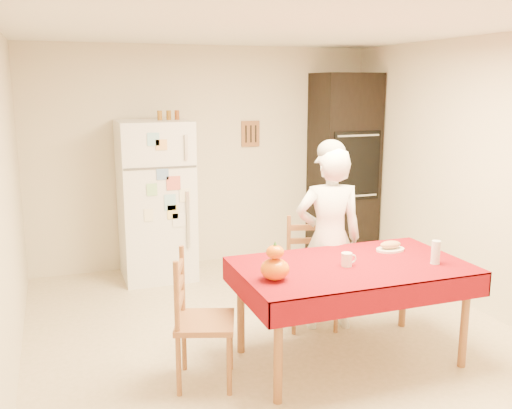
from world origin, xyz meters
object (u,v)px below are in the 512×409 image
refrigerator (156,200)px  coffee_mug (347,259)px  chair_left (196,315)px  seated_woman (329,239)px  bread_plate (390,250)px  oven_cabinet (344,167)px  dining_table (351,273)px  pumpkin_lower (275,269)px  wine_glass (436,252)px  chair_far (311,267)px

refrigerator → coffee_mug: (0.97, -2.46, -0.04)m
chair_left → seated_woman: size_ratio=0.60×
chair_left → seated_woman: (1.29, 0.55, 0.28)m
bread_plate → seated_woman: bearing=131.3°
oven_cabinet → chair_left: (-2.43, -2.42, -0.59)m
oven_cabinet → bread_plate: size_ratio=9.17×
dining_table → refrigerator: bearing=112.9°
refrigerator → pumpkin_lower: size_ratio=8.49×
chair_left → wine_glass: size_ratio=5.40×
chair_far → seated_woman: 0.32m
oven_cabinet → seated_woman: size_ratio=1.40×
oven_cabinet → chair_far: size_ratio=2.32×
coffee_mug → pumpkin_lower: (-0.60, -0.10, 0.02)m
refrigerator → chair_far: refrigerator is taller
coffee_mug → wine_glass: (0.65, -0.17, 0.04)m
chair_left → seated_woman: 1.43m
coffee_mug → wine_glass: 0.67m
pumpkin_lower → bread_plate: (1.13, 0.33, -0.07)m
wine_glass → bread_plate: wine_glass is taller
oven_cabinet → pumpkin_lower: 3.24m
oven_cabinet → chair_left: oven_cabinet is taller
oven_cabinet → chair_far: bearing=-125.4°
chair_far → chair_left: size_ratio=1.00×
oven_cabinet → dining_table: oven_cabinet is taller
coffee_mug → dining_table: bearing=25.3°
seated_woman → bread_plate: size_ratio=6.54×
refrigerator → seated_woman: 2.16m
seated_woman → chair_left: bearing=35.5°
oven_cabinet → coffee_mug: bearing=-117.6°
chair_left → coffee_mug: 1.16m
chair_left → oven_cabinet: bearing=-26.7°
bread_plate → chair_far: bearing=130.4°
chair_left → dining_table: bearing=-74.3°
bread_plate → refrigerator: bearing=123.8°
chair_far → coffee_mug: bearing=-81.0°
seated_woman → wine_glass: 0.93m
chair_far → pumpkin_lower: 1.14m
oven_cabinet → refrigerator: bearing=-178.8°
refrigerator → dining_table: 2.64m
chair_far → wine_glass: bearing=-43.9°
dining_table → bread_plate: 0.51m
coffee_mug → seated_woman: bearing=74.5°
chair_far → chair_left: same height
chair_far → chair_left: bearing=-136.0°
chair_far → coffee_mug: size_ratio=9.50×
refrigerator → coffee_mug: size_ratio=17.00×
refrigerator → bread_plate: (1.49, -2.22, -0.08)m
refrigerator → chair_far: size_ratio=1.79×
refrigerator → bread_plate: size_ratio=7.08×
chair_far → bread_plate: (0.45, -0.53, 0.26)m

